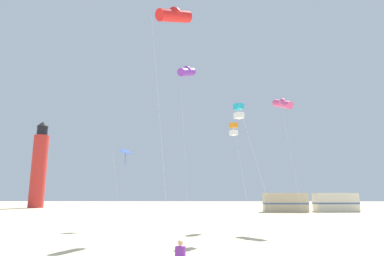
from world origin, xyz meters
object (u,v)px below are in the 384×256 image
kite_tube_scarlet (174,15)px  kite_flyer_standing (181,255)px  kite_tube_rainbow (283,104)px  rv_van_cream (335,202)px  rv_van_tan (285,202)px  kite_tube_violet (187,72)px  kite_box_cyan (239,111)px  kite_box_orange (234,129)px  lighthouse_distant (39,167)px  kite_diamond_blue (125,154)px

kite_tube_scarlet → kite_flyer_standing: bearing=-81.0°
kite_tube_rainbow → rv_van_cream: bearing=58.9°
rv_van_tan → rv_van_cream: size_ratio=0.99×
kite_flyer_standing → kite_tube_violet: kite_tube_violet is taller
kite_flyer_standing → rv_van_cream: (21.73, 38.83, 0.78)m
kite_box_cyan → kite_tube_violet: size_ratio=0.69×
kite_tube_scarlet → kite_tube_violet: bearing=87.5°
kite_box_orange → rv_van_tan: size_ratio=1.42×
lighthouse_distant → kite_box_orange: bearing=-44.0°
kite_diamond_blue → rv_van_cream: bearing=39.2°
kite_tube_violet → lighthouse_distant: size_ratio=0.83×
kite_diamond_blue → rv_van_tan: 29.59m
kite_flyer_standing → kite_box_orange: (3.96, 17.03, 8.06)m
kite_diamond_blue → kite_box_orange: kite_box_orange is taller
kite_diamond_blue → lighthouse_distant: bearing=125.8°
kite_tube_rainbow → kite_tube_violet: 9.75m
kite_flyer_standing → kite_tube_rainbow: 21.88m
kite_box_cyan → kite_box_orange: (0.18, 5.47, -0.35)m
rv_van_cream → kite_box_orange: bearing=-134.0°
kite_box_cyan → kite_box_orange: 5.48m
kite_box_cyan → rv_van_tan: 29.09m
kite_diamond_blue → kite_tube_rainbow: bearing=3.3°
rv_van_tan → rv_van_cream: bearing=9.7°
kite_tube_rainbow → kite_box_orange: kite_tube_rainbow is taller
kite_flyer_standing → rv_van_cream: rv_van_cream is taller
kite_diamond_blue → kite_box_cyan: bearing=-25.9°
kite_tube_rainbow → rv_van_tan: (5.10, 20.68, -9.75)m
kite_box_orange → lighthouse_distant: (-34.41, 33.20, -0.83)m
kite_flyer_standing → lighthouse_distant: size_ratio=0.07×
kite_flyer_standing → kite_tube_scarlet: bearing=-64.7°
lighthouse_distant → rv_van_tan: (44.21, -12.43, -6.45)m
kite_tube_violet → lighthouse_distant: (-30.13, 36.36, -5.33)m
kite_box_cyan → rv_van_cream: 33.52m
kite_diamond_blue → kite_tube_violet: bearing=-23.1°
rv_van_tan → kite_diamond_blue: bearing=-130.1°
kite_flyer_standing → kite_box_orange: kite_box_orange is taller
kite_tube_scarlet → rv_van_tan: 38.11m
kite_flyer_standing → kite_tube_violet: (-0.31, 13.88, 12.55)m
kite_tube_violet → kite_box_cyan: bearing=-29.4°
kite_diamond_blue → rv_van_cream: 36.03m
kite_tube_rainbow → kite_tube_scarlet: bearing=-126.6°
kite_box_orange → rv_van_cream: 29.05m
kite_tube_violet → kite_tube_rainbow: bearing=19.9°
kite_box_cyan → kite_diamond_blue: 11.15m
kite_tube_rainbow → kite_tube_violet: (-8.97, -3.24, 2.03)m
kite_tube_violet → kite_tube_scarlet: bearing=-92.5°
kite_tube_rainbow → rv_van_cream: size_ratio=1.79×
kite_tube_scarlet → kite_box_orange: 14.05m
kite_tube_scarlet → lighthouse_distant: 54.78m
kite_diamond_blue → kite_tube_scarlet: size_ratio=0.49×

